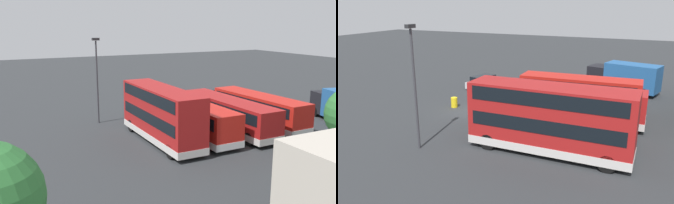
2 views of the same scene
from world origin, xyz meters
TOP-DOWN VIEW (x-y plane):
  - ground_plane at (0.00, 0.00)m, footprint 140.00×140.00m
  - bus_single_deck_near_end at (-5.35, 8.86)m, footprint 3.08×11.00m
  - bus_single_deck_second at (-1.58, 9.12)m, footprint 2.89×11.63m
  - bus_single_deck_third at (1.99, 8.59)m, footprint 2.71×11.82m
  - bus_double_decker_fourth at (5.27, 9.35)m, footprint 2.63×10.70m
  - car_hatchback_silver at (-8.66, -2.92)m, footprint 4.83×2.69m
  - lamp_post_tall at (8.17, 1.12)m, footprint 0.70×0.30m
  - waste_bin_yellow at (-0.75, -1.85)m, footprint 0.60×0.60m

SIDE VIEW (x-z plane):
  - ground_plane at x=0.00m, z-range 0.00..0.00m
  - waste_bin_yellow at x=-0.75m, z-range 0.00..0.95m
  - car_hatchback_silver at x=-8.66m, z-range -0.01..1.42m
  - bus_single_deck_near_end at x=-5.35m, z-range 0.15..3.10m
  - bus_single_deck_second at x=-1.58m, z-range 0.15..3.10m
  - bus_single_deck_third at x=1.99m, z-range 0.15..3.10m
  - bus_double_decker_fourth at x=5.27m, z-range 0.17..4.72m
  - lamp_post_tall at x=8.17m, z-range 0.68..8.97m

